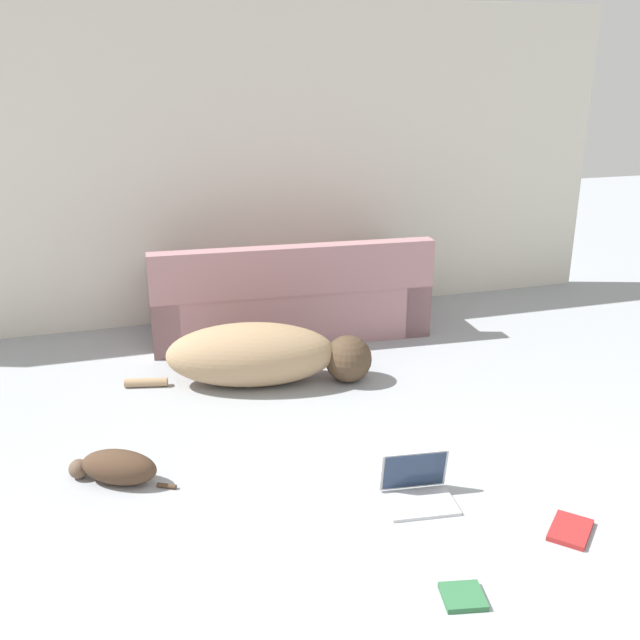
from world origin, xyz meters
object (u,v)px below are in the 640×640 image
object	(u,v)px
couch	(288,301)
laptop_open	(417,484)
book_green	(463,597)
dog	(263,355)
cat	(116,467)
book_red	(570,530)

from	to	relation	value
couch	laptop_open	world-z (taller)	couch
couch	laptop_open	bearing A→B (deg)	93.94
couch	book_green	distance (m)	3.12
dog	cat	size ratio (longest dim) A/B	3.05
dog	book_red	xyz separation A→B (m)	(0.97, -1.98, -0.19)
dog	cat	world-z (taller)	dog
book_red	couch	bearing A→B (deg)	101.09
couch	cat	distance (m)	2.31
cat	book_red	distance (m)	2.20
book_red	book_green	xyz separation A→B (m)	(-0.67, -0.24, 0.00)
couch	book_red	xyz separation A→B (m)	(0.56, -2.87, -0.25)
dog	laptop_open	xyz separation A→B (m)	(0.42, -1.53, -0.13)
dog	couch	bearing A→B (deg)	78.17
cat	laptop_open	distance (m)	1.50
cat	dog	bearing A→B (deg)	-106.78
couch	cat	size ratio (longest dim) A/B	4.01
dog	book_red	bearing A→B (deg)	-51.07
cat	laptop_open	size ratio (longest dim) A/B	1.47
dog	book_green	bearing A→B (deg)	-69.40
book_green	couch	bearing A→B (deg)	88.06
laptop_open	book_green	bearing A→B (deg)	-92.39
cat	laptop_open	xyz separation A→B (m)	(1.39, -0.57, -0.01)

